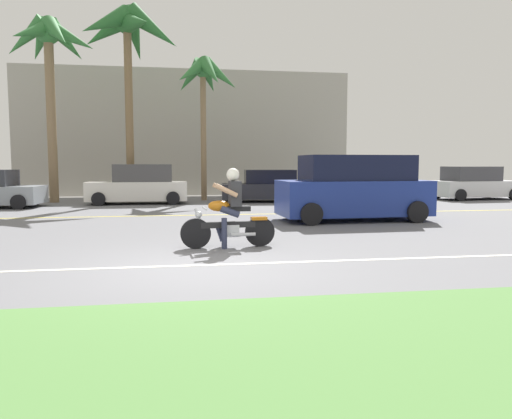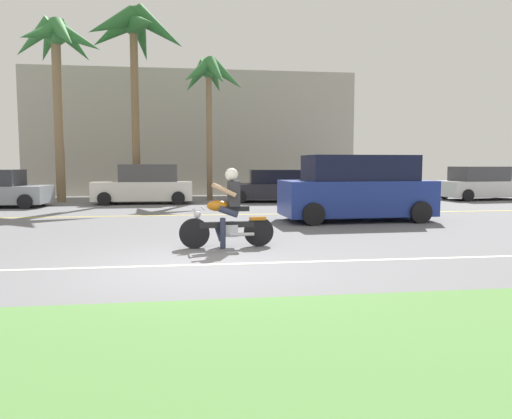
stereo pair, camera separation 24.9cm
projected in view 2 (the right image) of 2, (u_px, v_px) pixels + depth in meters
name	position (u px, v px, depth m)	size (l,w,h in m)	color
ground	(192.00, 241.00, 11.16)	(56.00, 30.00, 0.04)	slate
grass_median	(199.00, 365.00, 4.15)	(56.00, 3.80, 0.06)	#548442
lane_line_near	(193.00, 265.00, 8.38)	(50.40, 0.12, 0.01)	silver
lane_line_far	(190.00, 215.00, 16.49)	(50.40, 0.12, 0.01)	yellow
motorcyclist	(228.00, 214.00, 10.10)	(1.95, 0.64, 1.63)	black
suv_nearby	(357.00, 189.00, 14.84)	(4.70, 2.20, 1.97)	navy
parked_car_1	(145.00, 185.00, 21.25)	(4.18, 1.81, 1.69)	white
parked_car_2	(271.00, 187.00, 22.31)	(3.99, 2.25, 1.44)	#232328
parked_car_3	(382.00, 188.00, 21.47)	(3.70, 2.00, 1.43)	#2D663D
parked_car_4	(482.00, 184.00, 23.57)	(4.18, 2.27, 1.58)	silver
palm_tree_0	(56.00, 48.00, 21.53)	(4.14, 3.88, 8.13)	#846B4C
palm_tree_1	(210.00, 81.00, 22.73)	(3.17, 3.43, 6.62)	#846B4C
palm_tree_2	(134.00, 36.00, 21.78)	(4.79, 4.76, 8.88)	brown
building_far	(193.00, 135.00, 28.63)	(17.98, 4.00, 6.79)	#A8A399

